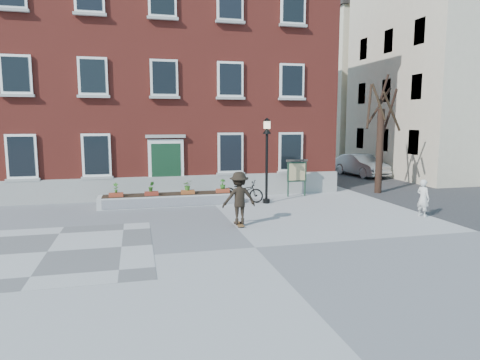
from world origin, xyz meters
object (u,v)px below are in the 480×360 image
object	(u,v)px
parked_car	(361,165)
skateboarder	(239,198)
bystander	(423,198)
bicycle	(243,191)
lamp_post	(267,148)
notice_board	(297,172)

from	to	relation	value
parked_car	skateboarder	size ratio (longest dim) A/B	2.31
bystander	bicycle	bearing A→B (deg)	37.84
parked_car	lamp_post	world-z (taller)	lamp_post
parked_car	skateboarder	xyz separation A→B (m)	(-11.52, -11.84, 0.27)
bicycle	notice_board	xyz separation A→B (m)	(3.00, 0.84, 0.75)
parked_car	bystander	xyz separation A→B (m)	(-4.10, -12.14, -0.01)
bystander	lamp_post	bearing A→B (deg)	36.18
bystander	parked_car	bearing A→B (deg)	-33.46
bicycle	skateboarder	size ratio (longest dim) A/B	1.00
lamp_post	bicycle	bearing A→B (deg)	152.49
lamp_post	skateboarder	world-z (taller)	lamp_post
bicycle	skateboarder	distance (m)	4.62
notice_board	skateboarder	bearing A→B (deg)	-128.93
notice_board	skateboarder	size ratio (longest dim) A/B	0.95
bicycle	lamp_post	xyz separation A→B (m)	(1.00, -0.52, 2.02)
lamp_post	parked_car	bearing A→B (deg)	40.55
bicycle	parked_car	world-z (taller)	parked_car
bicycle	bystander	world-z (taller)	bystander
notice_board	skateboarder	world-z (taller)	skateboarder
bicycle	parked_car	xyz separation A→B (m)	(10.28, 7.42, 0.24)
parked_car	bystander	distance (m)	12.81
bystander	notice_board	distance (m)	6.42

